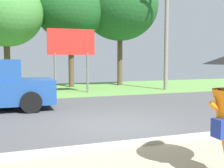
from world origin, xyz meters
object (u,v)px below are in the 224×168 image
Objects in this scene: utility_pole at (167,25)px; roadside_billboard at (71,47)px; tree_right_far at (6,13)px; tree_right_mid at (71,10)px; tree_center_back at (120,6)px.

utility_pole reaches higher than roadside_billboard.
utility_pole is at bearing -17.25° from tree_right_far.
tree_right_far is (-9.08, 2.82, 0.65)m from utility_pole.
tree_right_far is at bearing 162.75° from utility_pole.
tree_right_mid is 4.11m from tree_right_far.
roadside_billboard is 6.22m from tree_center_back.
roadside_billboard is at bearing -140.11° from tree_center_back.
tree_right_mid is (-3.51, -0.08, -0.49)m from tree_center_back.
tree_center_back is at bearing 113.15° from utility_pole.
tree_center_back is at bearing 39.89° from roadside_billboard.
utility_pole is 4.34m from tree_center_back.
tree_right_far is (-4.00, -0.79, -0.51)m from tree_right_mid.
utility_pole reaches higher than tree_right_far.
tree_center_back is at bearing 6.59° from tree_right_far.
tree_right_far is (-7.51, -0.87, -1.00)m from tree_center_back.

